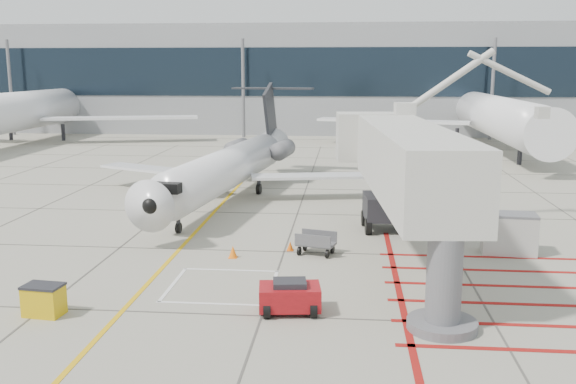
# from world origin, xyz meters

# --- Properties ---
(ground_plane) EXTENTS (260.00, 260.00, 0.00)m
(ground_plane) POSITION_xyz_m (0.00, 0.00, 0.00)
(ground_plane) COLOR #9B9885
(ground_plane) RESTS_ON ground
(regional_jet) EXTENTS (25.10, 29.98, 7.17)m
(regional_jet) POSITION_xyz_m (-5.04, 13.34, 3.59)
(regional_jet) COLOR silver
(regional_jet) RESTS_ON ground_plane
(jet_bridge) EXTENTS (11.19, 20.91, 8.08)m
(jet_bridge) POSITION_xyz_m (5.57, 2.30, 4.04)
(jet_bridge) COLOR beige
(jet_bridge) RESTS_ON ground_plane
(pushback_tug) EXTENTS (2.31, 1.61, 1.26)m
(pushback_tug) POSITION_xyz_m (0.95, -3.56, 0.63)
(pushback_tug) COLOR maroon
(pushback_tug) RESTS_ON ground_plane
(spill_bin) EXTENTS (1.39, 1.01, 1.13)m
(spill_bin) POSITION_xyz_m (-7.64, -4.61, 0.56)
(spill_bin) COLOR gold
(spill_bin) RESTS_ON ground_plane
(baggage_cart) EXTENTS (1.96, 1.51, 1.09)m
(baggage_cart) POSITION_xyz_m (1.52, 3.75, 0.55)
(baggage_cart) COLOR #4E4E53
(baggage_cart) RESTS_ON ground_plane
(ground_power_unit) EXTENTS (2.53, 1.62, 1.91)m
(ground_power_unit) POSITION_xyz_m (10.50, 4.75, 0.95)
(ground_power_unit) COLOR #B8B4AF
(ground_power_unit) RESTS_ON ground_plane
(cone_nose) EXTENTS (0.41, 0.41, 0.56)m
(cone_nose) POSITION_xyz_m (-2.24, 2.84, 0.28)
(cone_nose) COLOR orange
(cone_nose) RESTS_ON ground_plane
(cone_side) EXTENTS (0.32, 0.32, 0.45)m
(cone_side) POSITION_xyz_m (0.27, 4.26, 0.22)
(cone_side) COLOR #E2590B
(cone_side) RESTS_ON ground_plane
(terminal_building) EXTENTS (180.00, 28.00, 14.00)m
(terminal_building) POSITION_xyz_m (10.00, 70.00, 7.00)
(terminal_building) COLOR gray
(terminal_building) RESTS_ON ground_plane
(terminal_glass_band) EXTENTS (180.00, 0.10, 6.00)m
(terminal_glass_band) POSITION_xyz_m (10.00, 55.95, 8.00)
(terminal_glass_band) COLOR black
(terminal_glass_band) RESTS_ON ground_plane
(bg_aircraft_b) EXTENTS (39.16, 43.52, 13.05)m
(bg_aircraft_b) POSITION_xyz_m (-34.02, 46.00, 6.53)
(bg_aircraft_b) COLOR silver
(bg_aircraft_b) RESTS_ON ground_plane
(bg_aircraft_c) EXTENTS (37.62, 41.81, 12.54)m
(bg_aircraft_c) POSITION_xyz_m (18.28, 46.00, 6.27)
(bg_aircraft_c) COLOR silver
(bg_aircraft_c) RESTS_ON ground_plane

